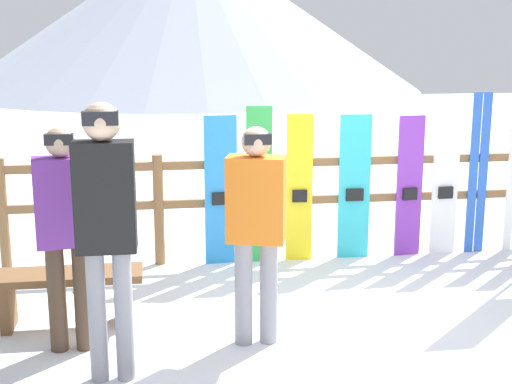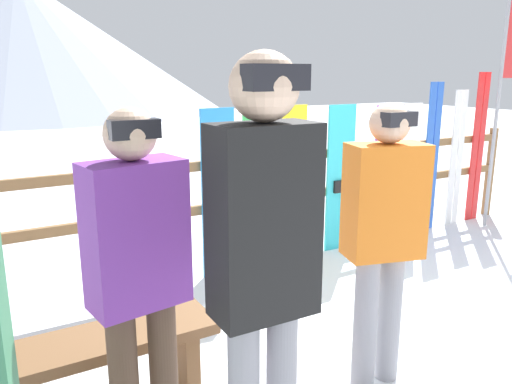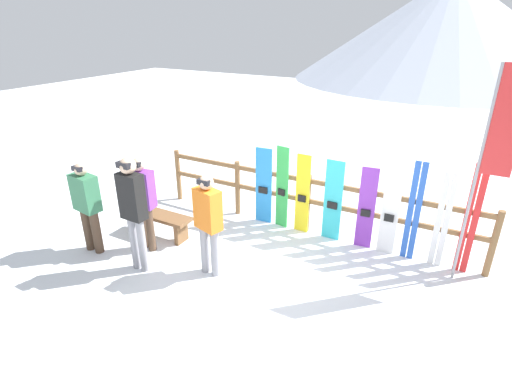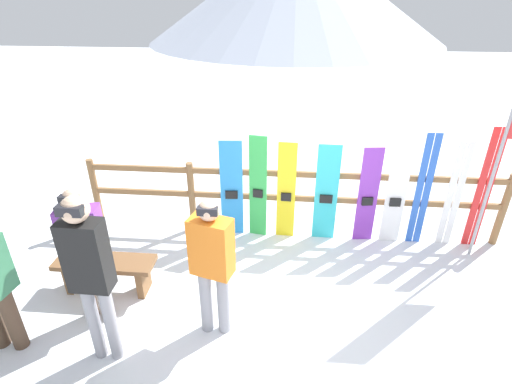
{
  "view_description": "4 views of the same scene",
  "coord_description": "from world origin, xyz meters",
  "px_view_note": "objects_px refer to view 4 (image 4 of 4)",
  "views": [
    {
      "loc": [
        -1.46,
        -5.1,
        2.23
      ],
      "look_at": [
        -0.59,
        1.05,
        0.83
      ],
      "focal_mm": 50.0,
      "sensor_mm": 36.0,
      "label": 1
    },
    {
      "loc": [
        -2.65,
        -2.15,
        1.74
      ],
      "look_at": [
        -0.78,
        1.07,
        0.85
      ],
      "focal_mm": 35.0,
      "sensor_mm": 36.0,
      "label": 2
    },
    {
      "loc": [
        2.27,
        -4.42,
        3.58
      ],
      "look_at": [
        -0.56,
        0.77,
        0.99
      ],
      "focal_mm": 28.0,
      "sensor_mm": 36.0,
      "label": 3
    },
    {
      "loc": [
        -0.08,
        -3.37,
        3.33
      ],
      "look_at": [
        -0.45,
        0.9,
        1.07
      ],
      "focal_mm": 28.0,
      "sensor_mm": 36.0,
      "label": 4
    }
  ],
  "objects_px": {
    "snowboard_yellow": "(286,192)",
    "snowboard_purple": "(368,196)",
    "person_orange": "(212,260)",
    "ski_pair_white": "(454,195)",
    "bench": "(106,268)",
    "snowboard_blue": "(232,190)",
    "ski_pair_red": "(484,190)",
    "snowboard_white": "(396,197)",
    "person_purple": "(85,247)",
    "snowboard_cyan": "(326,194)",
    "ski_pair_blue": "(423,191)",
    "person_black": "(89,269)",
    "snowboard_green": "(258,188)"
  },
  "relations": [
    {
      "from": "person_black",
      "to": "ski_pair_red",
      "type": "relative_size",
      "value": 1.04
    },
    {
      "from": "person_orange",
      "to": "snowboard_blue",
      "type": "xyz_separation_m",
      "value": [
        -0.08,
        1.87,
        -0.2
      ]
    },
    {
      "from": "bench",
      "to": "snowboard_purple",
      "type": "xyz_separation_m",
      "value": [
        3.23,
        1.36,
        0.39
      ]
    },
    {
      "from": "person_purple",
      "to": "ski_pair_white",
      "type": "xyz_separation_m",
      "value": [
        4.28,
        1.81,
        -0.16
      ]
    },
    {
      "from": "person_black",
      "to": "snowboard_cyan",
      "type": "xyz_separation_m",
      "value": [
        2.26,
        2.3,
        -0.37
      ]
    },
    {
      "from": "person_black",
      "to": "ski_pair_blue",
      "type": "distance_m",
      "value": 4.24
    },
    {
      "from": "snowboard_white",
      "to": "bench",
      "type": "bearing_deg",
      "value": -159.31
    },
    {
      "from": "person_black",
      "to": "ski_pair_blue",
      "type": "height_order",
      "value": "person_black"
    },
    {
      "from": "person_orange",
      "to": "snowboard_cyan",
      "type": "bearing_deg",
      "value": 56.25
    },
    {
      "from": "person_black",
      "to": "snowboard_purple",
      "type": "bearing_deg",
      "value": 39.16
    },
    {
      "from": "snowboard_purple",
      "to": "ski_pair_blue",
      "type": "xyz_separation_m",
      "value": [
        0.72,
        0.0,
        0.11
      ]
    },
    {
      "from": "person_purple",
      "to": "person_orange",
      "type": "distance_m",
      "value": 1.32
    },
    {
      "from": "ski_pair_white",
      "to": "snowboard_green",
      "type": "bearing_deg",
      "value": -179.93
    },
    {
      "from": "snowboard_purple",
      "to": "ski_pair_red",
      "type": "xyz_separation_m",
      "value": [
        1.5,
        0.0,
        0.17
      ]
    },
    {
      "from": "snowboard_yellow",
      "to": "snowboard_white",
      "type": "height_order",
      "value": "snowboard_yellow"
    },
    {
      "from": "person_purple",
      "to": "snowboard_purple",
      "type": "xyz_separation_m",
      "value": [
        3.14,
        1.8,
        -0.23
      ]
    },
    {
      "from": "person_orange",
      "to": "ski_pair_red",
      "type": "relative_size",
      "value": 0.91
    },
    {
      "from": "person_purple",
      "to": "snowboard_yellow",
      "type": "bearing_deg",
      "value": 41.77
    },
    {
      "from": "snowboard_blue",
      "to": "snowboard_purple",
      "type": "xyz_separation_m",
      "value": [
        1.9,
        -0.0,
        -0.02
      ]
    },
    {
      "from": "bench",
      "to": "ski_pair_white",
      "type": "height_order",
      "value": "ski_pair_white"
    },
    {
      "from": "person_purple",
      "to": "snowboard_blue",
      "type": "relative_size",
      "value": 1.1
    },
    {
      "from": "person_orange",
      "to": "ski_pair_red",
      "type": "xyz_separation_m",
      "value": [
        3.32,
        1.88,
        -0.05
      ]
    },
    {
      "from": "snowboard_purple",
      "to": "ski_pair_red",
      "type": "height_order",
      "value": "ski_pair_red"
    },
    {
      "from": "snowboard_white",
      "to": "person_orange",
      "type": "bearing_deg",
      "value": -139.56
    },
    {
      "from": "person_orange",
      "to": "snowboard_white",
      "type": "height_order",
      "value": "person_orange"
    },
    {
      "from": "snowboard_blue",
      "to": "ski_pair_white",
      "type": "xyz_separation_m",
      "value": [
        3.04,
        0.0,
        0.05
      ]
    },
    {
      "from": "person_purple",
      "to": "person_black",
      "type": "bearing_deg",
      "value": -58.06
    },
    {
      "from": "bench",
      "to": "person_black",
      "type": "height_order",
      "value": "person_black"
    },
    {
      "from": "bench",
      "to": "person_purple",
      "type": "relative_size",
      "value": 0.73
    },
    {
      "from": "snowboard_yellow",
      "to": "snowboard_purple",
      "type": "bearing_deg",
      "value": -0.0
    },
    {
      "from": "person_purple",
      "to": "ski_pair_blue",
      "type": "height_order",
      "value": "ski_pair_blue"
    },
    {
      "from": "bench",
      "to": "ski_pair_blue",
      "type": "relative_size",
      "value": 0.71
    },
    {
      "from": "person_orange",
      "to": "snowboard_white",
      "type": "distance_m",
      "value": 2.9
    },
    {
      "from": "bench",
      "to": "snowboard_white",
      "type": "distance_m",
      "value": 3.87
    },
    {
      "from": "snowboard_yellow",
      "to": "ski_pair_white",
      "type": "xyz_separation_m",
      "value": [
        2.27,
        0.0,
        0.05
      ]
    },
    {
      "from": "snowboard_purple",
      "to": "snowboard_blue",
      "type": "bearing_deg",
      "value": 180.0
    },
    {
      "from": "person_orange",
      "to": "ski_pair_white",
      "type": "distance_m",
      "value": 3.51
    },
    {
      "from": "bench",
      "to": "snowboard_blue",
      "type": "distance_m",
      "value": 1.94
    },
    {
      "from": "ski_pair_blue",
      "to": "person_orange",
      "type": "bearing_deg",
      "value": -143.58
    },
    {
      "from": "ski_pair_blue",
      "to": "ski_pair_white",
      "type": "relative_size",
      "value": 1.06
    },
    {
      "from": "person_black",
      "to": "snowboard_white",
      "type": "height_order",
      "value": "person_black"
    },
    {
      "from": "snowboard_yellow",
      "to": "ski_pair_blue",
      "type": "xyz_separation_m",
      "value": [
        1.85,
        0.0,
        0.1
      ]
    },
    {
      "from": "bench",
      "to": "snowboard_cyan",
      "type": "bearing_deg",
      "value": 27.13
    },
    {
      "from": "snowboard_green",
      "to": "snowboard_yellow",
      "type": "relative_size",
      "value": 1.06
    },
    {
      "from": "bench",
      "to": "ski_pair_white",
      "type": "relative_size",
      "value": 0.75
    },
    {
      "from": "ski_pair_white",
      "to": "ski_pair_red",
      "type": "relative_size",
      "value": 0.89
    },
    {
      "from": "snowboard_green",
      "to": "person_black",
      "type": "bearing_deg",
      "value": -119.55
    },
    {
      "from": "snowboard_cyan",
      "to": "ski_pair_red",
      "type": "relative_size",
      "value": 0.83
    },
    {
      "from": "snowboard_cyan",
      "to": "snowboard_white",
      "type": "height_order",
      "value": "snowboard_cyan"
    },
    {
      "from": "snowboard_green",
      "to": "snowboard_cyan",
      "type": "xyz_separation_m",
      "value": [
        0.95,
        -0.0,
        -0.05
      ]
    }
  ]
}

